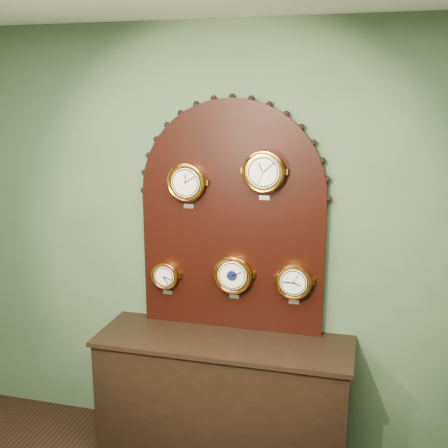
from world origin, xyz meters
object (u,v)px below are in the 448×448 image
(shop_counter, at_px, (223,400))
(hygrometer, at_px, (166,275))
(roman_clock, at_px, (187,182))
(display_board, at_px, (232,210))
(arabic_clock, at_px, (264,172))
(tide_clock, at_px, (294,281))
(barometer, at_px, (233,274))

(shop_counter, xyz_separation_m, hygrometer, (-0.44, 0.15, 0.77))
(shop_counter, height_order, roman_clock, roman_clock)
(display_board, bearing_deg, arabic_clock, -17.33)
(hygrometer, bearing_deg, tide_clock, -0.08)
(hygrometer, distance_m, barometer, 0.47)
(display_board, xyz_separation_m, hygrometer, (-0.44, -0.07, -0.46))
(display_board, relative_size, tide_clock, 5.46)
(roman_clock, xyz_separation_m, hygrometer, (-0.16, 0.00, -0.64))
(roman_clock, bearing_deg, tide_clock, 0.04)
(shop_counter, relative_size, roman_clock, 5.33)
(arabic_clock, height_order, barometer, arabic_clock)
(hygrometer, bearing_deg, roman_clock, -0.61)
(barometer, height_order, tide_clock, barometer)
(display_board, xyz_separation_m, tide_clock, (0.42, -0.07, -0.42))
(arabic_clock, distance_m, hygrometer, 0.97)
(shop_counter, distance_m, hygrometer, 0.90)
(hygrometer, distance_m, tide_clock, 0.86)
(shop_counter, relative_size, barometer, 5.27)
(roman_clock, relative_size, tide_clock, 1.07)
(display_board, bearing_deg, shop_counter, -90.00)
(hygrometer, bearing_deg, arabic_clock, -0.18)
(tide_clock, bearing_deg, shop_counter, -159.92)
(shop_counter, bearing_deg, hygrometer, 160.63)
(hygrometer, bearing_deg, barometer, -0.23)
(display_board, relative_size, hygrometer, 6.47)
(arabic_clock, height_order, tide_clock, arabic_clock)
(arabic_clock, relative_size, hygrometer, 1.33)
(roman_clock, distance_m, hygrometer, 0.66)
(roman_clock, bearing_deg, barometer, -0.04)
(display_board, bearing_deg, tide_clock, -9.03)
(arabic_clock, height_order, hygrometer, arabic_clock)
(roman_clock, height_order, barometer, roman_clock)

